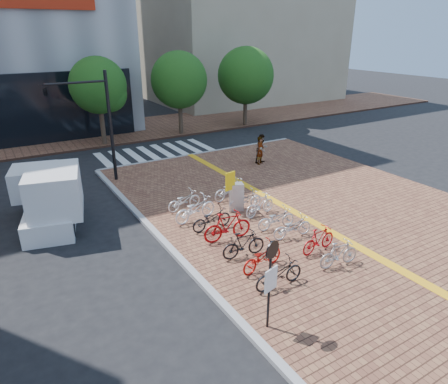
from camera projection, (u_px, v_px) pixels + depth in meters
ground at (283, 242)px, 15.47m from camera, size 120.00×120.00×0.00m
tactile_strip at (435, 289)px, 12.41m from camera, size 0.40×34.00×0.01m
kerb_west at (285, 370)px, 9.56m from camera, size 0.25×34.00×0.15m
kerb_north at (204, 153)px, 26.39m from camera, size 14.00×0.25×0.15m
far_sidewalk at (117, 131)px, 32.09m from camera, size 70.00×8.00×0.15m
building_beige at (234, 18)px, 46.08m from camera, size 20.00×18.00×18.00m
crosswalk at (157, 153)px, 26.81m from camera, size 7.50×4.00×0.01m
street_trees at (192, 81)px, 30.18m from camera, size 16.20×4.60×6.35m
bike_0 at (279, 274)px, 12.40m from camera, size 1.76×0.63×0.92m
bike_1 at (262, 257)px, 13.33m from camera, size 1.83×0.89×0.92m
bike_2 at (244, 244)px, 14.03m from camera, size 1.69×0.65×0.99m
bike_3 at (228, 226)px, 15.13m from camera, size 2.00×0.76×1.17m
bike_4 at (212, 219)px, 16.01m from camera, size 1.76×0.65×0.92m
bike_5 at (195, 209)px, 16.75m from camera, size 2.09×1.00×1.05m
bike_6 at (184, 200)px, 17.80m from camera, size 1.72×0.77×0.88m
bike_7 at (339, 254)px, 13.47m from camera, size 1.61×0.62×0.94m
bike_8 at (319, 240)px, 14.37m from camera, size 1.65×0.60×0.97m
bike_9 at (292, 227)px, 15.37m from camera, size 1.75×0.77×0.89m
bike_10 at (276, 219)px, 16.06m from camera, size 1.74×0.78×0.88m
bike_11 at (260, 205)px, 17.19m from camera, size 1.71×0.72×0.99m
bike_12 at (245, 200)px, 17.84m from camera, size 1.67×0.63×0.87m
bike_13 at (230, 189)px, 18.89m from camera, size 1.96×0.97×0.98m
pedestrian_a at (260, 150)px, 23.79m from camera, size 0.73×0.66×1.67m
pedestrian_b at (262, 149)px, 23.97m from camera, size 0.95×0.79×1.76m
utility_box at (236, 197)px, 17.69m from camera, size 0.67×0.57×1.25m
yellow_sign at (230, 185)px, 17.16m from camera, size 0.51×0.16×1.89m
notice_sign at (271, 275)px, 10.20m from camera, size 0.49×0.18×2.67m
traffic_light_pole at (82, 109)px, 19.47m from camera, size 3.06×1.18×5.69m
box_truck at (48, 197)px, 16.53m from camera, size 2.86×4.73×2.56m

